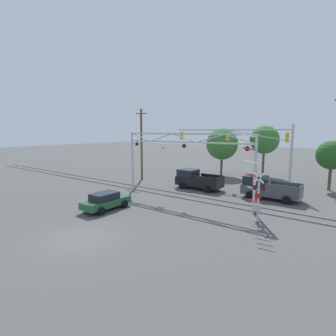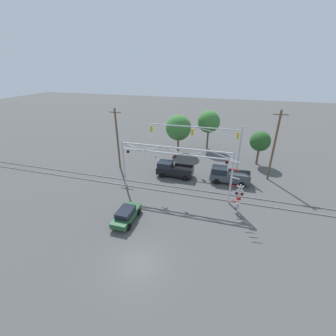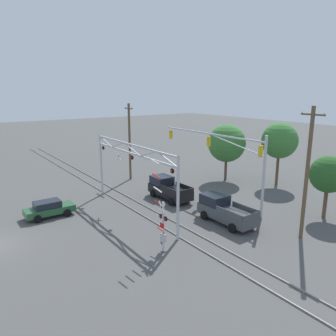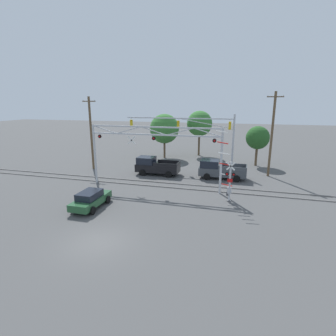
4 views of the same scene
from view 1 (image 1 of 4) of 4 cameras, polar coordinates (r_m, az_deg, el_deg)
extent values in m
plane|color=#4C4C4C|center=(17.37, -18.67, -14.47)|extent=(200.00, 200.00, 0.00)
cube|color=gray|center=(25.44, 3.75, -6.68)|extent=(80.00, 0.08, 0.10)
cube|color=gray|center=(26.61, 5.45, -6.03)|extent=(80.00, 0.08, 0.10)
cylinder|color=#B7BABF|center=(28.80, -7.74, 1.32)|extent=(0.22, 0.22, 6.33)
cylinder|color=#B7BABF|center=(21.67, 18.41, -1.27)|extent=(0.22, 0.22, 6.33)
cube|color=#B7BABF|center=(24.37, 3.51, 5.66)|extent=(13.63, 0.14, 0.14)
cube|color=#B7BABF|center=(24.35, 3.52, 7.44)|extent=(13.63, 0.14, 0.14)
cube|color=#B7BABF|center=(27.68, -5.86, 6.72)|extent=(2.70, 0.08, 0.84)
cube|color=#B7BABF|center=(25.93, -1.47, 6.66)|extent=(2.70, 0.08, 0.84)
cube|color=#B7BABF|center=(24.36, 3.51, 6.55)|extent=(2.70, 0.08, 0.84)
cube|color=#B7BABF|center=(22.99, 9.13, 6.37)|extent=(2.70, 0.08, 0.84)
cube|color=#B7BABF|center=(21.87, 15.39, 6.09)|extent=(2.70, 0.08, 0.84)
cylinder|color=black|center=(28.13, -6.78, 5.22)|extent=(0.38, 0.10, 0.38)
sphere|color=red|center=(28.08, -6.88, 5.21)|extent=(0.18, 0.18, 0.18)
cylinder|color=#B7BABF|center=(28.12, -6.79, 5.71)|extent=(0.04, 0.04, 0.10)
cylinder|color=black|center=(24.39, 3.50, 4.82)|extent=(0.38, 0.10, 0.38)
sphere|color=red|center=(24.33, 3.41, 4.81)|extent=(0.18, 0.18, 0.18)
cylinder|color=#B7BABF|center=(24.38, 3.50, 5.38)|extent=(0.04, 0.04, 0.10)
cylinder|color=black|center=(21.69, 16.87, 4.06)|extent=(0.38, 0.10, 0.38)
sphere|color=red|center=(21.62, 16.80, 4.05)|extent=(0.18, 0.18, 0.18)
cylinder|color=#B7BABF|center=(21.67, 16.89, 4.70)|extent=(0.04, 0.04, 0.10)
cube|color=white|center=(25.69, -1.01, 4.42)|extent=(0.88, 0.03, 0.88)
cube|color=white|center=(25.69, -1.01, 4.42)|extent=(0.88, 0.03, 0.88)
cylinder|color=black|center=(25.67, -1.05, 4.42)|extent=(0.04, 0.04, 0.02)
cylinder|color=#B7BABF|center=(19.82, 19.06, -6.15)|extent=(0.16, 0.16, 3.62)
cylinder|color=#59595B|center=(20.31, 18.83, -10.98)|extent=(0.35, 0.35, 0.10)
cube|color=white|center=(19.41, 19.16, -2.03)|extent=(0.78, 0.03, 0.78)
cube|color=white|center=(19.41, 19.16, -2.03)|extent=(0.78, 0.03, 0.78)
cylinder|color=black|center=(19.39, 19.14, -2.04)|extent=(0.04, 0.04, 0.02)
cylinder|color=black|center=(19.74, 18.38, -4.05)|extent=(0.32, 0.09, 0.32)
sphere|color=red|center=(19.69, 18.33, -4.08)|extent=(0.16, 0.16, 0.16)
cylinder|color=black|center=(19.58, 19.94, -4.22)|extent=(0.32, 0.09, 0.32)
sphere|color=red|center=(19.52, 19.89, -4.26)|extent=(0.16, 0.16, 0.16)
cube|color=#B7BABF|center=(19.66, 19.16, -4.14)|extent=(0.64, 0.06, 0.06)
cube|color=red|center=(19.69, 18.99, -5.75)|extent=(0.44, 0.02, 0.32)
cube|color=#B2B2B7|center=(20.01, 18.96, -8.27)|extent=(0.36, 0.28, 0.56)
cylinder|color=red|center=(19.96, 18.34, -6.89)|extent=(0.95, 0.09, 0.22)
cylinder|color=white|center=(19.79, 18.09, -4.22)|extent=(0.95, 0.09, 0.22)
cylinder|color=red|center=(19.66, 17.84, -1.52)|extent=(0.95, 0.09, 0.22)
cylinder|color=white|center=(19.57, 17.59, 1.22)|extent=(0.95, 0.09, 0.22)
cylinder|color=red|center=(19.53, 17.33, 3.98)|extent=(0.95, 0.09, 0.22)
cylinder|color=white|center=(19.54, 17.07, 6.74)|extent=(0.95, 0.09, 0.22)
cube|color=#3F3F42|center=(20.15, 18.56, -9.17)|extent=(0.24, 0.12, 0.36)
cylinder|color=#B7BABF|center=(29.58, 25.20, 1.68)|extent=(0.24, 0.24, 7.23)
cube|color=#B7BABF|center=(31.59, 12.92, 8.10)|extent=(14.00, 0.14, 0.14)
cube|color=#B7BABF|center=(30.33, 18.97, 6.74)|extent=(7.01, 0.08, 1.28)
cylinder|color=#B7BABF|center=(34.75, 2.99, 8.04)|extent=(0.04, 0.04, 0.30)
cube|color=gold|center=(34.76, 2.98, 6.98)|extent=(0.30, 0.26, 0.98)
sphere|color=yellow|center=(34.62, 2.83, 7.57)|extent=(0.18, 0.18, 0.18)
cylinder|color=#B7BABF|center=(31.59, 12.91, 7.83)|extent=(0.04, 0.04, 0.30)
cube|color=gold|center=(31.60, 12.87, 6.67)|extent=(0.30, 0.26, 0.98)
sphere|color=yellow|center=(31.44, 12.77, 7.32)|extent=(0.18, 0.18, 0.18)
cylinder|color=#B7BABF|center=(29.54, 24.59, 7.29)|extent=(0.04, 0.04, 0.30)
cube|color=gold|center=(29.54, 24.51, 6.06)|extent=(0.30, 0.26, 0.98)
sphere|color=yellow|center=(29.38, 24.48, 6.75)|extent=(0.18, 0.18, 0.18)
cube|color=black|center=(29.72, 6.78, -2.98)|extent=(5.25, 2.02, 0.91)
cube|color=black|center=(30.31, 4.41, -1.05)|extent=(2.03, 1.86, 0.83)
cube|color=black|center=(28.23, 7.77, -2.26)|extent=(2.82, 0.08, 0.37)
cube|color=black|center=(29.91, 9.58, -1.71)|extent=(2.82, 0.08, 0.37)
cube|color=black|center=(28.42, 11.30, -2.28)|extent=(0.10, 1.94, 0.37)
cylinder|color=black|center=(29.80, 3.05, -3.80)|extent=(0.77, 0.24, 0.77)
cylinder|color=black|center=(31.49, 5.13, -3.17)|extent=(0.77, 0.24, 0.77)
cylinder|color=black|center=(28.16, 8.58, -4.59)|extent=(0.77, 0.24, 0.77)
cylinder|color=black|center=(29.94, 10.45, -3.87)|extent=(0.77, 0.24, 0.77)
cube|color=#3D4247|center=(27.05, 21.49, -4.61)|extent=(5.33, 2.02, 0.91)
cube|color=black|center=(27.29, 18.58, -2.49)|extent=(2.06, 1.86, 0.83)
cube|color=#3D4247|center=(25.73, 23.41, -3.89)|extent=(2.87, 0.08, 0.37)
cube|color=#3D4247|center=(27.59, 24.36, -3.17)|extent=(2.87, 0.08, 0.37)
cube|color=#3D4247|center=(26.38, 27.04, -3.83)|extent=(0.10, 1.94, 0.37)
cylinder|color=black|center=(26.67, 17.41, -5.60)|extent=(0.77, 0.24, 0.77)
cylinder|color=black|center=(28.56, 18.79, -4.76)|extent=(0.77, 0.24, 0.77)
cylinder|color=black|center=(25.81, 24.37, -6.42)|extent=(0.77, 0.24, 0.77)
cylinder|color=black|center=(27.76, 25.31, -5.48)|extent=(0.77, 0.24, 0.77)
cube|color=#23512D|center=(22.64, -13.30, -7.28)|extent=(1.69, 4.18, 0.58)
cube|color=black|center=(22.39, -13.67, -5.97)|extent=(1.44, 2.17, 0.56)
cylinder|color=black|center=(24.12, -12.29, -7.00)|extent=(0.24, 0.65, 0.65)
cylinder|color=black|center=(22.89, -9.45, -7.74)|extent=(0.24, 0.65, 0.65)
cylinder|color=black|center=(22.64, -17.14, -8.19)|extent=(0.24, 0.65, 0.65)
cylinder|color=black|center=(21.32, -14.39, -9.09)|extent=(0.24, 0.65, 0.65)
cylinder|color=brown|center=(35.07, -5.79, 5.04)|extent=(0.28, 0.28, 9.34)
cube|color=brown|center=(35.09, -5.89, 11.69)|extent=(1.80, 0.12, 0.12)
cylinder|color=silver|center=(35.65, -6.88, 11.78)|extent=(0.08, 0.08, 0.12)
cylinder|color=silver|center=(34.54, -4.87, 11.93)|extent=(0.08, 0.08, 0.12)
cylinder|color=silver|center=(28.36, 32.72, 12.50)|extent=(0.08, 0.08, 0.12)
cylinder|color=brown|center=(40.50, 20.02, 1.09)|extent=(0.32, 0.32, 3.83)
sphere|color=#387533|center=(40.26, 20.25, 5.82)|extent=(4.10, 4.10, 4.10)
cylinder|color=brown|center=(39.16, 11.55, 0.60)|extent=(0.32, 0.32, 3.02)
sphere|color=#387533|center=(38.88, 11.68, 5.14)|extent=(4.56, 4.56, 4.56)
cylinder|color=brown|center=(33.87, 31.75, -1.82)|extent=(0.32, 0.32, 2.80)
sphere|color=#265623|center=(33.58, 32.07, 2.40)|extent=(3.17, 3.17, 3.17)
camera|label=2|loc=(11.73, -86.60, 47.75)|focal=24.00mm
camera|label=3|loc=(13.82, 98.76, 17.15)|focal=35.00mm
camera|label=4|loc=(7.06, -95.56, 16.52)|focal=28.00mm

